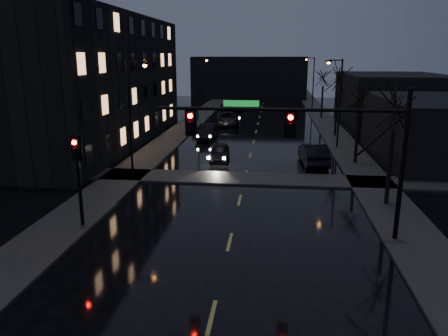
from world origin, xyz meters
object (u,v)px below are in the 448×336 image
(oncoming_car_a, at_px, (220,152))
(oncoming_car_b, at_px, (207,131))
(lead_car, at_px, (314,154))
(oncoming_car_c, at_px, (228,119))
(oncoming_car_d, at_px, (237,107))

(oncoming_car_a, relative_size, oncoming_car_b, 0.84)
(lead_car, bearing_deg, oncoming_car_c, -70.00)
(oncoming_car_a, relative_size, lead_car, 0.76)
(oncoming_car_b, xyz_separation_m, oncoming_car_c, (1.21, 9.09, 0.03))
(lead_car, bearing_deg, oncoming_car_b, -49.29)
(oncoming_car_a, distance_m, oncoming_car_c, 18.12)
(oncoming_car_c, bearing_deg, oncoming_car_a, -93.47)
(oncoming_car_b, relative_size, lead_car, 0.90)
(oncoming_car_d, relative_size, lead_car, 0.95)
(oncoming_car_c, xyz_separation_m, lead_car, (8.68, -18.82, 0.05))
(oncoming_car_b, distance_m, oncoming_car_d, 22.33)
(oncoming_car_d, bearing_deg, oncoming_car_b, -91.48)
(oncoming_car_b, height_order, oncoming_car_d, oncoming_car_b)
(oncoming_car_c, bearing_deg, oncoming_car_b, -104.76)
(oncoming_car_d, bearing_deg, lead_car, -73.26)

